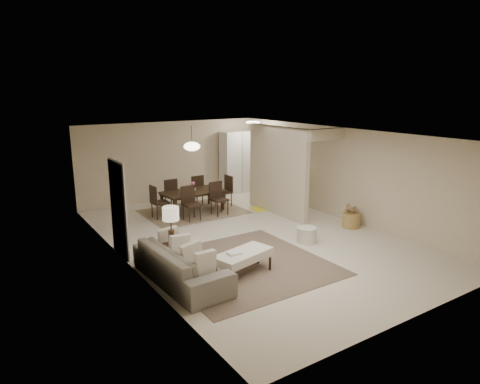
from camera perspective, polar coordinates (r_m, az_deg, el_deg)
floor at (r=10.42m, az=1.29°, el=-6.04°), size 9.00×9.00×0.00m
ceiling at (r=9.86m, az=1.36°, el=7.77°), size 9.00×9.00×0.00m
back_wall at (r=13.94m, az=-9.22°, el=4.14°), size 6.00×0.00×6.00m
left_wall at (r=8.78m, az=-15.06°, el=-1.74°), size 0.00×9.00×9.00m
right_wall at (r=11.99m, az=13.24°, el=2.41°), size 0.00×9.00×9.00m
partition at (r=12.10m, az=5.01°, el=2.83°), size 0.15×2.50×2.50m
doorway at (r=9.40m, az=-15.96°, el=-2.25°), size 0.04×0.90×2.04m
pantry_cabinet at (r=14.78m, az=-0.27°, el=4.05°), size 1.20×0.55×2.10m
flush_light at (r=13.79m, az=1.72°, el=9.27°), size 0.44×0.44×0.05m
living_rug at (r=8.84m, az=0.43°, el=-9.70°), size 3.20×3.20×0.01m
sofa at (r=8.08m, az=-7.87°, el=-9.54°), size 2.39×1.03×0.69m
ottoman_bench at (r=8.37m, az=0.43°, el=-8.53°), size 1.30×0.83×0.43m
side_table at (r=8.54m, az=-9.01°, el=-8.72°), size 0.52×0.52×0.56m
table_lamp at (r=8.26m, az=-9.22°, el=-3.31°), size 0.32×0.32×0.76m
round_pouf at (r=10.14m, az=8.87°, el=-5.69°), size 0.46×0.46×0.36m
wicker_basket at (r=11.44m, az=14.60°, el=-3.67°), size 0.55×0.55×0.38m
dining_rug at (r=12.57m, az=-6.20°, el=-2.62°), size 2.80×2.10×0.01m
dining_table at (r=12.49m, az=-6.24°, el=-1.29°), size 1.80×1.06×0.62m
dining_chairs at (r=12.45m, az=-6.25°, el=-0.57°), size 2.54×1.88×0.94m
vase at (r=12.39m, az=-6.28°, el=0.47°), size 0.19×0.19×0.17m
yellow_mat at (r=12.89m, az=3.58°, el=-2.16°), size 1.01×0.74×0.01m
pendant_light at (r=12.18m, az=-6.43°, el=6.06°), size 0.46×0.46×0.71m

